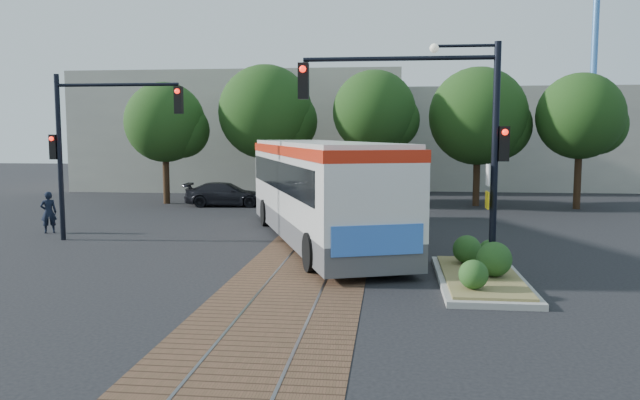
# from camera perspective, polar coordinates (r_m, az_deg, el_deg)

# --- Properties ---
(ground) EXTENTS (120.00, 120.00, 0.00)m
(ground) POSITION_cam_1_polar(r_m,az_deg,el_deg) (17.96, -1.43, -6.39)
(ground) COLOR black
(ground) RESTS_ON ground
(trackbed) EXTENTS (3.60, 40.00, 0.02)m
(trackbed) POSITION_cam_1_polar(r_m,az_deg,el_deg) (21.85, 0.02, -4.12)
(trackbed) COLOR brown
(trackbed) RESTS_ON ground
(tree_row) EXTENTS (26.40, 5.60, 7.67)m
(tree_row) POSITION_cam_1_polar(r_m,az_deg,el_deg) (33.82, 4.49, 7.71)
(tree_row) COLOR #382314
(tree_row) RESTS_ON ground
(warehouses) EXTENTS (40.00, 13.00, 8.00)m
(warehouses) POSITION_cam_1_polar(r_m,az_deg,el_deg) (46.21, 2.87, 5.99)
(warehouses) COLOR #ADA899
(warehouses) RESTS_ON ground
(crane) EXTENTS (8.00, 0.50, 18.00)m
(crane) POSITION_cam_1_polar(r_m,az_deg,el_deg) (54.13, 23.83, 13.01)
(crane) COLOR #3F72B2
(crane) RESTS_ON ground
(city_bus) EXTENTS (7.20, 13.59, 3.60)m
(city_bus) POSITION_cam_1_polar(r_m,az_deg,el_deg) (22.37, -0.15, 1.28)
(city_bus) COLOR #4B4B4D
(city_bus) RESTS_ON ground
(traffic_island) EXTENTS (2.20, 5.20, 1.13)m
(traffic_island) POSITION_cam_1_polar(r_m,az_deg,el_deg) (17.01, 14.52, -6.15)
(traffic_island) COLOR gray
(traffic_island) RESTS_ON ground
(signal_pole_main) EXTENTS (5.49, 0.46, 6.00)m
(signal_pole_main) POSITION_cam_1_polar(r_m,az_deg,el_deg) (16.62, 11.54, 6.93)
(signal_pole_main) COLOR black
(signal_pole_main) RESTS_ON ground
(signal_pole_left) EXTENTS (4.99, 0.34, 6.00)m
(signal_pole_left) POSITION_cam_1_polar(r_m,az_deg,el_deg) (23.94, -20.40, 5.67)
(signal_pole_left) COLOR black
(signal_pole_left) RESTS_ON ground
(officer) EXTENTS (0.71, 0.64, 1.64)m
(officer) POSITION_cam_1_polar(r_m,az_deg,el_deg) (26.57, -23.57, -1.04)
(officer) COLOR black
(officer) RESTS_ON ground
(parked_car) EXTENTS (4.54, 2.21, 1.27)m
(parked_car) POSITION_cam_1_polar(r_m,az_deg,el_deg) (33.89, -8.59, 0.52)
(parked_car) COLOR black
(parked_car) RESTS_ON ground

